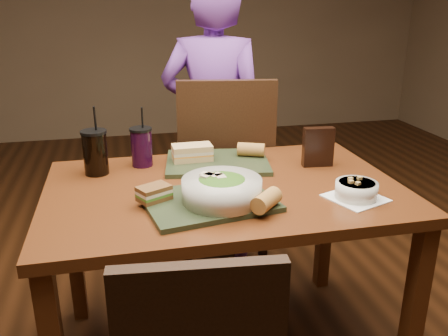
{
  "coord_description": "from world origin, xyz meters",
  "views": [
    {
      "loc": [
        -0.36,
        -1.59,
        1.4
      ],
      "look_at": [
        0.0,
        0.0,
        0.82
      ],
      "focal_mm": 38.0,
      "sensor_mm": 36.0,
      "label": 1
    }
  ],
  "objects_px": {
    "tray_far": "(217,162)",
    "chip_bag": "(318,147)",
    "soup_bowl": "(356,190)",
    "cup_cola": "(95,152)",
    "tray_near": "(209,201)",
    "sandwich_near": "(154,193)",
    "salad_bowl": "(222,188)",
    "sandwich_far": "(192,152)",
    "baguette_far": "(251,150)",
    "baguette_near": "(266,200)",
    "chair_far": "(222,170)",
    "dining_table": "(224,208)",
    "cup_berry": "(142,147)",
    "diner": "(214,125)"
  },
  "relations": [
    {
      "from": "tray_far",
      "to": "chip_bag",
      "type": "relative_size",
      "value": 2.58
    },
    {
      "from": "soup_bowl",
      "to": "cup_cola",
      "type": "distance_m",
      "value": 0.99
    },
    {
      "from": "tray_near",
      "to": "cup_cola",
      "type": "xyz_separation_m",
      "value": [
        -0.37,
        0.39,
        0.08
      ]
    },
    {
      "from": "soup_bowl",
      "to": "sandwich_near",
      "type": "distance_m",
      "value": 0.69
    },
    {
      "from": "tray_near",
      "to": "cup_cola",
      "type": "bearing_deg",
      "value": 134.12
    },
    {
      "from": "salad_bowl",
      "to": "sandwich_near",
      "type": "xyz_separation_m",
      "value": [
        -0.22,
        0.06,
        -0.02
      ]
    },
    {
      "from": "sandwich_near",
      "to": "sandwich_far",
      "type": "relative_size",
      "value": 0.77
    },
    {
      "from": "baguette_far",
      "to": "sandwich_far",
      "type": "bearing_deg",
      "value": 179.26
    },
    {
      "from": "baguette_near",
      "to": "sandwich_near",
      "type": "bearing_deg",
      "value": 156.33
    },
    {
      "from": "chip_bag",
      "to": "baguette_far",
      "type": "bearing_deg",
      "value": 157.07
    },
    {
      "from": "chair_far",
      "to": "sandwich_near",
      "type": "bearing_deg",
      "value": -118.53
    },
    {
      "from": "chair_far",
      "to": "chip_bag",
      "type": "bearing_deg",
      "value": -57.35
    },
    {
      "from": "dining_table",
      "to": "cup_berry",
      "type": "distance_m",
      "value": 0.44
    },
    {
      "from": "dining_table",
      "to": "sandwich_near",
      "type": "distance_m",
      "value": 0.32
    },
    {
      "from": "diner",
      "to": "sandwich_near",
      "type": "height_order",
      "value": "diner"
    },
    {
      "from": "salad_bowl",
      "to": "baguette_far",
      "type": "distance_m",
      "value": 0.49
    },
    {
      "from": "chair_far",
      "to": "cup_berry",
      "type": "height_order",
      "value": "chair_far"
    },
    {
      "from": "soup_bowl",
      "to": "cup_berry",
      "type": "height_order",
      "value": "cup_berry"
    },
    {
      "from": "sandwich_near",
      "to": "baguette_near",
      "type": "xyz_separation_m",
      "value": [
        0.34,
        -0.15,
        0.0
      ]
    },
    {
      "from": "salad_bowl",
      "to": "sandwich_far",
      "type": "xyz_separation_m",
      "value": [
        -0.03,
        0.44,
        -0.01
      ]
    },
    {
      "from": "soup_bowl",
      "to": "baguette_far",
      "type": "height_order",
      "value": "baguette_far"
    },
    {
      "from": "chair_far",
      "to": "cup_berry",
      "type": "relative_size",
      "value": 4.28
    },
    {
      "from": "baguette_near",
      "to": "baguette_far",
      "type": "xyz_separation_m",
      "value": [
        0.1,
        0.53,
        -0.0
      ]
    },
    {
      "from": "dining_table",
      "to": "sandwich_near",
      "type": "xyz_separation_m",
      "value": [
        -0.27,
        -0.12,
        0.13
      ]
    },
    {
      "from": "sandwich_near",
      "to": "cup_cola",
      "type": "xyz_separation_m",
      "value": [
        -0.2,
        0.35,
        0.05
      ]
    },
    {
      "from": "sandwich_far",
      "to": "chip_bag",
      "type": "xyz_separation_m",
      "value": [
        0.5,
        -0.14,
        0.03
      ]
    },
    {
      "from": "dining_table",
      "to": "tray_far",
      "type": "height_order",
      "value": "tray_far"
    },
    {
      "from": "chair_far",
      "to": "sandwich_far",
      "type": "relative_size",
      "value": 6.44
    },
    {
      "from": "dining_table",
      "to": "chair_far",
      "type": "xyz_separation_m",
      "value": [
        0.12,
        0.6,
        -0.07
      ]
    },
    {
      "from": "salad_bowl",
      "to": "cup_berry",
      "type": "relative_size",
      "value": 1.07
    },
    {
      "from": "dining_table",
      "to": "sandwich_near",
      "type": "height_order",
      "value": "sandwich_near"
    },
    {
      "from": "chip_bag",
      "to": "baguette_near",
      "type": "bearing_deg",
      "value": -125.54
    },
    {
      "from": "sandwich_far",
      "to": "cup_cola",
      "type": "distance_m",
      "value": 0.39
    },
    {
      "from": "tray_near",
      "to": "sandwich_far",
      "type": "bearing_deg",
      "value": 88.36
    },
    {
      "from": "chair_far",
      "to": "tray_far",
      "type": "bearing_deg",
      "value": -105.26
    },
    {
      "from": "dining_table",
      "to": "baguette_near",
      "type": "xyz_separation_m",
      "value": [
        0.08,
        -0.27,
        0.14
      ]
    },
    {
      "from": "soup_bowl",
      "to": "sandwich_near",
      "type": "relative_size",
      "value": 1.79
    },
    {
      "from": "sandwich_near",
      "to": "baguette_near",
      "type": "distance_m",
      "value": 0.38
    },
    {
      "from": "diner",
      "to": "tray_near",
      "type": "xyz_separation_m",
      "value": [
        -0.22,
        -0.97,
        -0.01
      ]
    },
    {
      "from": "dining_table",
      "to": "tray_near",
      "type": "bearing_deg",
      "value": -120.41
    },
    {
      "from": "tray_far",
      "to": "diner",
      "type": "bearing_deg",
      "value": 79.81
    },
    {
      "from": "cup_cola",
      "to": "dining_table",
      "type": "bearing_deg",
      "value": -27.3
    },
    {
      "from": "diner",
      "to": "salad_bowl",
      "type": "xyz_separation_m",
      "value": [
        -0.18,
        -0.99,
        0.05
      ]
    },
    {
      "from": "cup_berry",
      "to": "dining_table",
      "type": "bearing_deg",
      "value": -46.81
    },
    {
      "from": "soup_bowl",
      "to": "cup_berry",
      "type": "bearing_deg",
      "value": 143.6
    },
    {
      "from": "tray_far",
      "to": "baguette_near",
      "type": "relative_size",
      "value": 3.66
    },
    {
      "from": "chair_far",
      "to": "cup_cola",
      "type": "bearing_deg",
      "value": -148.11
    },
    {
      "from": "tray_far",
      "to": "chip_bag",
      "type": "xyz_separation_m",
      "value": [
        0.4,
        -0.11,
        0.07
      ]
    },
    {
      "from": "tray_near",
      "to": "chair_far",
      "type": "bearing_deg",
      "value": 74.25
    },
    {
      "from": "tray_far",
      "to": "baguette_far",
      "type": "bearing_deg",
      "value": 9.38
    }
  ]
}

